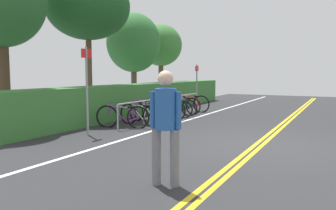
# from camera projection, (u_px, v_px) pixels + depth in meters

# --- Properties ---
(ground_plane) EXTENTS (36.85, 12.99, 0.05)m
(ground_plane) POSITION_uv_depth(u_px,v_px,m) (259.00, 146.00, 8.04)
(ground_plane) COLOR #2B2B2D
(centre_line_yellow_inner) EXTENTS (33.16, 0.10, 0.00)m
(centre_line_yellow_inner) POSITION_uv_depth(u_px,v_px,m) (263.00, 145.00, 8.00)
(centre_line_yellow_inner) COLOR gold
(centre_line_yellow_inner) RESTS_ON ground_plane
(centre_line_yellow_outer) EXTENTS (33.16, 0.10, 0.00)m
(centre_line_yellow_outer) POSITION_uv_depth(u_px,v_px,m) (256.00, 144.00, 8.07)
(centre_line_yellow_outer) COLOR gold
(centre_line_yellow_outer) RESTS_ON ground_plane
(bike_lane_stripe_white) EXTENTS (33.16, 0.12, 0.00)m
(bike_lane_stripe_white) POSITION_uv_depth(u_px,v_px,m) (144.00, 133.00, 9.52)
(bike_lane_stripe_white) COLOR white
(bike_lane_stripe_white) RESTS_ON ground_plane
(bike_rack) EXTENTS (5.98, 0.05, 0.79)m
(bike_rack) POSITION_uv_depth(u_px,v_px,m) (165.00, 103.00, 12.58)
(bike_rack) COLOR #9EA0A5
(bike_rack) RESTS_ON ground_plane
(bicycle_0) EXTENTS (0.61, 1.69, 0.75)m
(bicycle_0) POSITION_uv_depth(u_px,v_px,m) (123.00, 117.00, 10.45)
(bicycle_0) COLOR black
(bicycle_0) RESTS_ON ground_plane
(bicycle_1) EXTENTS (0.46, 1.70, 0.74)m
(bicycle_1) POSITION_uv_depth(u_px,v_px,m) (140.00, 115.00, 11.03)
(bicycle_1) COLOR black
(bicycle_1) RESTS_ON ground_plane
(bicycle_2) EXTENTS (0.58, 1.76, 0.78)m
(bicycle_2) POSITION_uv_depth(u_px,v_px,m) (147.00, 112.00, 11.66)
(bicycle_2) COLOR black
(bicycle_2) RESTS_ON ground_plane
(bicycle_3) EXTENTS (0.46, 1.84, 0.79)m
(bicycle_3) POSITION_uv_depth(u_px,v_px,m) (163.00, 109.00, 12.30)
(bicycle_3) COLOR black
(bicycle_3) RESTS_ON ground_plane
(bicycle_4) EXTENTS (0.57, 1.70, 0.71)m
(bicycle_4) POSITION_uv_depth(u_px,v_px,m) (171.00, 109.00, 12.90)
(bicycle_4) COLOR black
(bicycle_4) RESTS_ON ground_plane
(bicycle_5) EXTENTS (0.54, 1.72, 0.68)m
(bicycle_5) POSITION_uv_depth(u_px,v_px,m) (176.00, 107.00, 13.55)
(bicycle_5) COLOR black
(bicycle_5) RESTS_ON ground_plane
(bicycle_6) EXTENTS (0.46, 1.66, 0.74)m
(bicycle_6) POSITION_uv_depth(u_px,v_px,m) (184.00, 105.00, 14.17)
(bicycle_6) COLOR black
(bicycle_6) RESTS_ON ground_plane
(bicycle_7) EXTENTS (0.46, 1.78, 0.78)m
(bicycle_7) POSITION_uv_depth(u_px,v_px,m) (191.00, 103.00, 14.82)
(bicycle_7) COLOR black
(bicycle_7) RESTS_ON ground_plane
(pedestrian) EXTENTS (0.32, 0.48, 1.74)m
(pedestrian) POSITION_uv_depth(u_px,v_px,m) (165.00, 120.00, 5.04)
(pedestrian) COLOR slate
(pedestrian) RESTS_ON ground_plane
(sign_post_near) EXTENTS (0.36, 0.06, 2.41)m
(sign_post_near) POSITION_uv_depth(u_px,v_px,m) (87.00, 83.00, 9.14)
(sign_post_near) COLOR gray
(sign_post_near) RESTS_ON ground_plane
(sign_post_far) EXTENTS (0.36, 0.06, 2.08)m
(sign_post_far) POSITION_uv_depth(u_px,v_px,m) (197.00, 82.00, 15.68)
(sign_post_far) COLOR gray
(sign_post_far) RESTS_ON ground_plane
(hedge_backdrop) EXTENTS (14.93, 1.02, 1.24)m
(hedge_backdrop) POSITION_uv_depth(u_px,v_px,m) (146.00, 98.00, 14.68)
(hedge_backdrop) COLOR #387533
(hedge_backdrop) RESTS_ON ground_plane
(tree_near_left) EXTENTS (2.62, 2.62, 5.26)m
(tree_near_left) POSITION_uv_depth(u_px,v_px,m) (0.00, 0.00, 9.87)
(tree_near_left) COLOR #473323
(tree_near_left) RESTS_ON ground_plane
(tree_mid) EXTENTS (3.18, 3.18, 5.44)m
(tree_mid) POSITION_uv_depth(u_px,v_px,m) (88.00, 7.00, 12.72)
(tree_mid) COLOR brown
(tree_mid) RESTS_ON ground_plane
(tree_far_right) EXTENTS (2.67, 2.67, 4.64)m
(tree_far_right) POSITION_uv_depth(u_px,v_px,m) (134.00, 43.00, 16.69)
(tree_far_right) COLOR brown
(tree_far_right) RESTS_ON ground_plane
(tree_extra) EXTENTS (2.42, 2.42, 4.47)m
(tree_extra) POSITION_uv_depth(u_px,v_px,m) (161.00, 46.00, 19.44)
(tree_extra) COLOR brown
(tree_extra) RESTS_ON ground_plane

